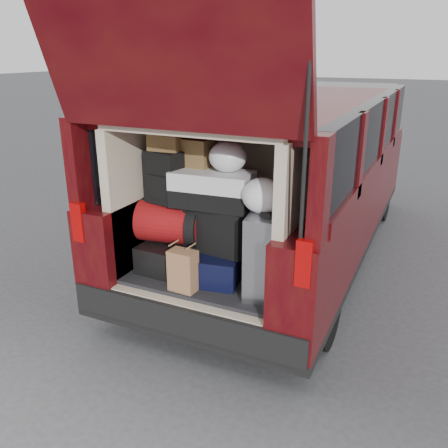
{
  "coord_description": "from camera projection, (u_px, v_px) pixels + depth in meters",
  "views": [
    {
      "loc": [
        1.51,
        -2.88,
        2.22
      ],
      "look_at": [
        0.08,
        0.2,
        0.97
      ],
      "focal_mm": 38.0,
      "sensor_mm": 36.0,
      "label": 1
    }
  ],
  "objects": [
    {
      "name": "plastic_bag_right",
      "position": [
        262.0,
        196.0,
        3.24
      ],
      "size": [
        0.31,
        0.3,
        0.25
      ],
      "primitive_type": "ellipsoid",
      "rotation": [
        0.0,
        0.0,
        -0.13
      ],
      "color": "white",
      "rests_on": "silver_roller"
    },
    {
      "name": "navy_hardshell",
      "position": [
        216.0,
        264.0,
        3.68
      ],
      "size": [
        0.48,
        0.56,
        0.22
      ],
      "primitive_type": "cube",
      "rotation": [
        0.0,
        0.0,
        0.17
      ],
      "color": "black",
      "rests_on": "load_floor"
    },
    {
      "name": "red_duffel",
      "position": [
        171.0,
        222.0,
        3.76
      ],
      "size": [
        0.56,
        0.41,
        0.33
      ],
      "primitive_type": "cube",
      "rotation": [
        0.0,
        0.0,
        0.15
      ],
      "color": "#A0110E",
      "rests_on": "black_hardshell"
    },
    {
      "name": "twotone_duffel",
      "position": [
        212.0,
        189.0,
        3.52
      ],
      "size": [
        0.62,
        0.35,
        0.27
      ],
      "primitive_type": "cube",
      "rotation": [
        0.0,
        0.0,
        0.08
      ],
      "color": "white",
      "rests_on": "black_soft_case"
    },
    {
      "name": "black_hardshell",
      "position": [
        174.0,
        253.0,
        3.86
      ],
      "size": [
        0.42,
        0.57,
        0.22
      ],
      "primitive_type": "cube",
      "rotation": [
        0.0,
        0.0,
        -0.03
      ],
      "color": "black",
      "rests_on": "load_floor"
    },
    {
      "name": "backpack",
      "position": [
        164.0,
        177.0,
        3.62
      ],
      "size": [
        0.31,
        0.22,
        0.4
      ],
      "primitive_type": "cube",
      "rotation": [
        0.0,
        0.0,
        -0.18
      ],
      "color": "black",
      "rests_on": "red_duffel"
    },
    {
      "name": "load_floor",
      "position": [
        219.0,
        298.0,
        3.95
      ],
      "size": [
        1.24,
        1.05,
        0.55
      ],
      "primitive_type": "cube",
      "color": "black",
      "rests_on": "ground"
    },
    {
      "name": "minivan",
      "position": [
        282.0,
        180.0,
        5.08
      ],
      "size": [
        1.9,
        5.35,
        2.77
      ],
      "color": "black",
      "rests_on": "ground"
    },
    {
      "name": "plastic_bag_center",
      "position": [
        228.0,
        157.0,
        3.42
      ],
      "size": [
        0.29,
        0.27,
        0.22
      ],
      "primitive_type": "ellipsoid",
      "rotation": [
        0.0,
        0.0,
        -0.03
      ],
      "color": "white",
      "rests_on": "twotone_duffel"
    },
    {
      "name": "kraft_bag",
      "position": [
        183.0,
        271.0,
        3.46
      ],
      "size": [
        0.21,
        0.14,
        0.31
      ],
      "primitive_type": "cube",
      "rotation": [
        0.0,
        0.0,
        -0.06
      ],
      "color": "#956543",
      "rests_on": "load_floor"
    },
    {
      "name": "ground",
      "position": [
        204.0,
        344.0,
        3.81
      ],
      "size": [
        80.0,
        80.0,
        0.0
      ],
      "primitive_type": "plane",
      "color": "#363638",
      "rests_on": "ground"
    },
    {
      "name": "black_soft_case",
      "position": [
        220.0,
        228.0,
        3.63
      ],
      "size": [
        0.51,
        0.34,
        0.35
      ],
      "primitive_type": "cube",
      "rotation": [
        0.0,
        0.0,
        -0.11
      ],
      "color": "black",
      "rests_on": "navy_hardshell"
    },
    {
      "name": "silver_roller",
      "position": [
        266.0,
        254.0,
        3.37
      ],
      "size": [
        0.32,
        0.44,
        0.61
      ],
      "primitive_type": "cube",
      "rotation": [
        0.0,
        0.0,
        0.16
      ],
      "color": "silver",
      "rests_on": "load_floor"
    },
    {
      "name": "grocery_sack_lower",
      "position": [
        166.0,
        135.0,
        3.57
      ],
      "size": [
        0.26,
        0.22,
        0.22
      ],
      "primitive_type": "cube",
      "rotation": [
        0.0,
        0.0,
        0.08
      ],
      "color": "brown",
      "rests_on": "backpack"
    },
    {
      "name": "grocery_sack_upper",
      "position": [
        198.0,
        153.0,
        3.59
      ],
      "size": [
        0.22,
        0.19,
        0.21
      ],
      "primitive_type": "cube",
      "rotation": [
        0.0,
        0.0,
        -0.07
      ],
      "color": "brown",
      "rests_on": "twotone_duffel"
    }
  ]
}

